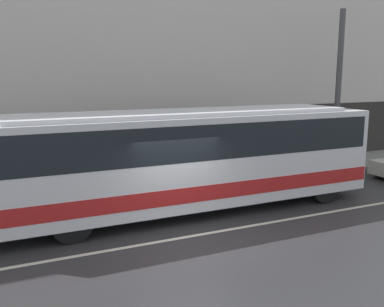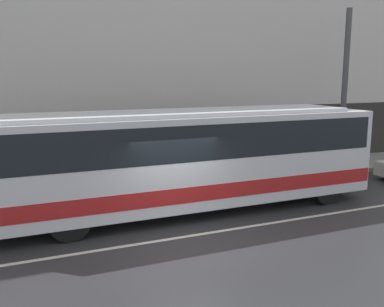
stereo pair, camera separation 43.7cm
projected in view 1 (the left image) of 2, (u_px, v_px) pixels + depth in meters
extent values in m
plane|color=#2D2D30|center=(188.00, 237.00, 11.30)|extent=(60.00, 60.00, 0.00)
cube|color=gray|center=(129.00, 186.00, 16.15)|extent=(60.00, 2.91, 0.13)
cube|color=silver|center=(112.00, 32.00, 16.53)|extent=(60.00, 0.30, 11.67)
cube|color=#2D2B28|center=(117.00, 146.00, 17.19)|extent=(60.00, 0.06, 2.80)
cube|color=beige|center=(188.00, 237.00, 11.30)|extent=(54.00, 0.14, 0.01)
cube|color=silver|center=(188.00, 158.00, 13.15)|extent=(12.26, 2.53, 2.68)
cube|color=#B21E1E|center=(188.00, 183.00, 13.29)|extent=(12.20, 2.55, 0.45)
cube|color=black|center=(188.00, 137.00, 13.03)|extent=(11.89, 2.55, 1.02)
cube|color=orange|center=(340.00, 113.00, 15.47)|extent=(0.12, 1.89, 0.28)
cube|color=silver|center=(188.00, 113.00, 12.89)|extent=(10.42, 2.15, 0.12)
cylinder|color=black|center=(325.00, 187.00, 14.26)|extent=(1.06, 0.28, 1.06)
cylinder|color=black|center=(284.00, 173.00, 16.22)|extent=(1.06, 0.28, 1.06)
cylinder|color=black|center=(72.00, 223.00, 10.82)|extent=(1.06, 0.28, 1.06)
cylinder|color=black|center=(59.00, 200.00, 12.78)|extent=(1.06, 0.28, 1.06)
cylinder|color=black|center=(381.00, 169.00, 17.99)|extent=(0.64, 0.20, 0.64)
cylinder|color=#4C4C4F|center=(338.00, 90.00, 18.65)|extent=(0.24, 0.24, 6.84)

